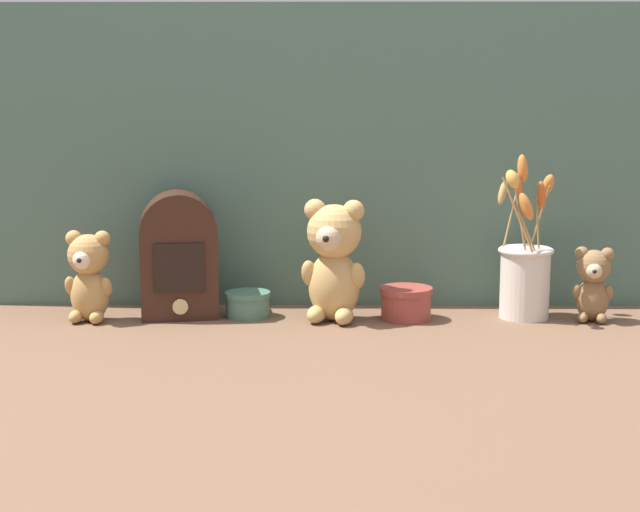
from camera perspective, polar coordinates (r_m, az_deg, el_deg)
name	(u,v)px	position (r m, az deg, el deg)	size (l,w,h in m)	color
ground_plane	(320,321)	(2.06, 0.00, -3.83)	(4.00, 4.00, 0.00)	brown
backdrop_wall	(321,157)	(2.18, 0.03, 5.78)	(1.62, 0.02, 0.67)	#4C6B5B
teddy_bear_large	(334,258)	(2.04, 0.80, -0.13)	(0.14, 0.13, 0.26)	tan
teddy_bear_medium	(89,274)	(2.10, -13.31, -1.04)	(0.11, 0.10, 0.19)	tan
teddy_bear_small	(593,283)	(2.13, 15.61, -1.51)	(0.09, 0.08, 0.16)	olive
flower_vase	(525,273)	(2.12, 11.84, -0.96)	(0.14, 0.16, 0.35)	silver
vintage_radio	(179,253)	(2.12, -8.23, 0.17)	(0.18, 0.16, 0.27)	#381E14
decorative_tin_tall	(406,303)	(2.08, 5.02, -2.75)	(0.11, 0.11, 0.07)	#993D33
decorative_tin_short	(248,304)	(2.10, -4.23, -2.82)	(0.10, 0.10, 0.06)	#47705B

